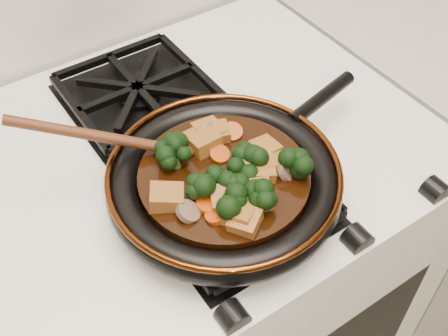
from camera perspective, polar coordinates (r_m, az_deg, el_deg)
stove at (r=1.23m, az=-3.07°, el=-12.91°), size 0.76×0.60×0.90m
burner_grate_front at (r=0.77m, az=1.07°, el=-3.29°), size 0.23×0.23×0.03m
burner_grate_back at (r=0.95m, az=-8.71°, el=7.62°), size 0.23×0.23×0.03m
skillet at (r=0.76m, az=0.12°, el=-1.24°), size 0.44×0.32×0.05m
braising_sauce at (r=0.75m, az=-0.00°, el=-1.08°), size 0.23×0.23×0.02m
tofu_cube_0 at (r=0.79m, az=-1.58°, el=3.61°), size 0.04×0.04×0.03m
tofu_cube_1 at (r=0.77m, az=4.23°, el=1.86°), size 0.03×0.04×0.03m
tofu_cube_2 at (r=0.78m, az=-2.20°, el=2.73°), size 0.04×0.05×0.03m
tofu_cube_3 at (r=0.71m, az=-5.86°, el=-3.02°), size 0.06×0.05×0.03m
tofu_cube_4 at (r=0.75m, az=5.56°, el=0.55°), size 0.05×0.05×0.03m
tofu_cube_5 at (r=0.79m, az=-0.92°, el=3.54°), size 0.05×0.05×0.02m
tofu_cube_6 at (r=0.71m, az=3.28°, el=-2.87°), size 0.06×0.06×0.03m
tofu_cube_7 at (r=0.69m, az=1.48°, el=-4.53°), size 0.06×0.06×0.03m
tofu_cube_8 at (r=0.71m, az=0.30°, el=-3.18°), size 0.05×0.05×0.03m
tofu_cube_9 at (r=0.74m, az=3.39°, el=0.01°), size 0.06×0.06×0.03m
tofu_cube_10 at (r=0.69m, az=2.13°, el=-5.45°), size 0.05×0.05×0.02m
broccoli_floret_0 at (r=0.77m, az=-5.49°, el=2.35°), size 0.09×0.08×0.08m
broccoli_floret_1 at (r=0.75m, az=-4.94°, el=0.87°), size 0.07×0.07×0.07m
broccoli_floret_2 at (r=0.74m, az=7.36°, el=0.23°), size 0.07×0.08×0.07m
broccoli_floret_3 at (r=0.73m, az=1.85°, el=-0.71°), size 0.08×0.08×0.05m
broccoli_floret_4 at (r=0.70m, az=0.98°, el=-3.93°), size 0.09×0.09×0.07m
broccoli_floret_5 at (r=0.71m, az=3.87°, el=-3.05°), size 0.06×0.07×0.07m
broccoli_floret_6 at (r=0.74m, az=2.21°, el=0.46°), size 0.09×0.08×0.07m
broccoli_floret_7 at (r=0.71m, az=-2.21°, el=-2.49°), size 0.08×0.08×0.07m
broccoli_floret_8 at (r=0.73m, az=0.22°, el=-1.23°), size 0.09×0.09×0.06m
carrot_coin_0 at (r=0.80m, az=0.81°, el=3.68°), size 0.03×0.03×0.02m
carrot_coin_1 at (r=0.76m, az=-0.43°, el=1.38°), size 0.03×0.03×0.02m
carrot_coin_2 at (r=0.69m, az=-0.86°, el=-4.82°), size 0.03×0.03×0.02m
carrot_coin_3 at (r=0.71m, az=-1.59°, el=-3.59°), size 0.03×0.03×0.01m
mushroom_slice_0 at (r=0.80m, az=-2.19°, el=3.89°), size 0.04×0.03×0.04m
mushroom_slice_1 at (r=0.70m, az=-3.68°, el=-4.44°), size 0.04×0.04×0.02m
mushroom_slice_2 at (r=0.75m, az=6.37°, el=-0.16°), size 0.04×0.04×0.03m
wooden_spoon at (r=0.76m, az=-9.48°, el=2.65°), size 0.14×0.10×0.23m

